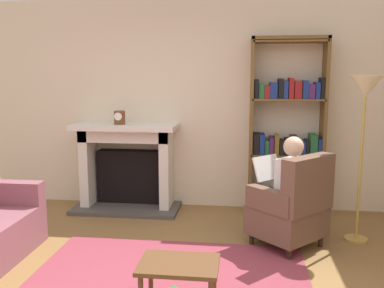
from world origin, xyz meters
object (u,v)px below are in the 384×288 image
(bookshelf, at_px, (287,132))
(side_table, at_px, (179,272))
(mantel_clock, at_px, (120,118))
(armchair_reading, at_px, (293,207))
(seated_reader, at_px, (284,186))
(floor_lamp, at_px, (365,102))
(fireplace, at_px, (128,164))

(bookshelf, distance_m, side_table, 2.80)
(mantel_clock, bearing_deg, side_table, -64.95)
(bookshelf, bearing_deg, armchair_reading, -91.57)
(bookshelf, relative_size, armchair_reading, 2.26)
(mantel_clock, xyz_separation_m, seated_reader, (1.98, -0.90, -0.58))
(seated_reader, distance_m, floor_lamp, 1.17)
(mantel_clock, height_order, seated_reader, mantel_clock)
(mantel_clock, xyz_separation_m, bookshelf, (2.09, 0.14, -0.17))
(armchair_reading, relative_size, side_table, 1.73)
(bookshelf, distance_m, armchair_reading, 1.27)
(fireplace, xyz_separation_m, seated_reader, (1.91, -1.00, 0.03))
(mantel_clock, distance_m, side_table, 2.78)
(bookshelf, relative_size, floor_lamp, 1.27)
(fireplace, relative_size, side_table, 2.42)
(mantel_clock, bearing_deg, seated_reader, -24.52)
(fireplace, relative_size, floor_lamp, 0.78)
(armchair_reading, relative_size, floor_lamp, 0.56)
(seated_reader, bearing_deg, bookshelf, -142.42)
(mantel_clock, bearing_deg, bookshelf, 3.73)
(fireplace, bearing_deg, bookshelf, 1.04)
(mantel_clock, distance_m, seated_reader, 2.25)
(armchair_reading, height_order, seated_reader, seated_reader)
(fireplace, bearing_deg, mantel_clock, -122.75)
(armchair_reading, distance_m, side_table, 1.70)
(side_table, bearing_deg, floor_lamp, 45.84)
(fireplace, xyz_separation_m, armchair_reading, (2.00, -1.08, -0.17))
(side_table, distance_m, floor_lamp, 2.59)
(mantel_clock, distance_m, bookshelf, 2.10)
(bookshelf, xyz_separation_m, side_table, (-0.97, -2.54, -0.66))
(bookshelf, bearing_deg, fireplace, -178.96)
(fireplace, relative_size, mantel_clock, 7.92)
(mantel_clock, bearing_deg, fireplace, 57.25)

